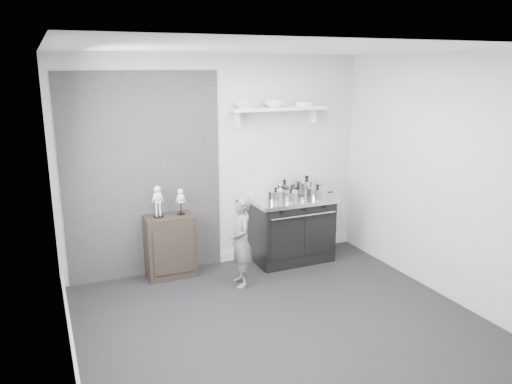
# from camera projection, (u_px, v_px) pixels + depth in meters

# --- Properties ---
(ground) EXTENTS (4.00, 4.00, 0.00)m
(ground) POSITION_uv_depth(u_px,v_px,m) (279.00, 323.00, 5.11)
(ground) COLOR black
(ground) RESTS_ON ground
(room_shell) EXTENTS (4.02, 3.62, 2.71)m
(room_shell) POSITION_uv_depth(u_px,v_px,m) (266.00, 164.00, 4.80)
(room_shell) COLOR #BBBBB8
(room_shell) RESTS_ON ground
(wall_shelf) EXTENTS (1.30, 0.26, 0.24)m
(wall_shelf) POSITION_uv_depth(u_px,v_px,m) (279.00, 109.00, 6.41)
(wall_shelf) COLOR white
(wall_shelf) RESTS_ON room_shell
(stove) EXTENTS (1.08, 0.67, 0.87)m
(stove) POSITION_uv_depth(u_px,v_px,m) (291.00, 229.00, 6.66)
(stove) COLOR black
(stove) RESTS_ON ground
(side_cabinet) EXTENTS (0.60, 0.35, 0.78)m
(side_cabinet) POSITION_uv_depth(u_px,v_px,m) (171.00, 246.00, 6.16)
(side_cabinet) COLOR black
(side_cabinet) RESTS_ON ground
(child) EXTENTS (0.31, 0.43, 1.10)m
(child) POSITION_uv_depth(u_px,v_px,m) (241.00, 241.00, 5.87)
(child) COLOR slate
(child) RESTS_ON ground
(pot_front_left) EXTENTS (0.32, 0.23, 0.19)m
(pot_front_left) POSITION_uv_depth(u_px,v_px,m) (276.00, 196.00, 6.36)
(pot_front_left) COLOR #BCBCBF
(pot_front_left) RESTS_ON stove
(pot_back_left) EXTENTS (0.36, 0.27, 0.23)m
(pot_back_left) POSITION_uv_depth(u_px,v_px,m) (284.00, 189.00, 6.64)
(pot_back_left) COLOR #BCBCBF
(pot_back_left) RESTS_ON stove
(pot_back_right) EXTENTS (0.40, 0.31, 0.26)m
(pot_back_right) POSITION_uv_depth(u_px,v_px,m) (307.00, 186.00, 6.74)
(pot_back_right) COLOR #BCBCBF
(pot_back_right) RESTS_ON stove
(pot_front_right) EXTENTS (0.37, 0.28, 0.19)m
(pot_front_right) POSITION_uv_depth(u_px,v_px,m) (317.00, 193.00, 6.51)
(pot_front_right) COLOR #BCBCBF
(pot_front_right) RESTS_ON stove
(pot_front_center) EXTENTS (0.29, 0.21, 0.17)m
(pot_front_center) POSITION_uv_depth(u_px,v_px,m) (291.00, 196.00, 6.37)
(pot_front_center) COLOR #BCBCBF
(pot_front_center) RESTS_ON stove
(skeleton_full) EXTENTS (0.13, 0.08, 0.45)m
(skeleton_full) POSITION_uv_depth(u_px,v_px,m) (158.00, 199.00, 5.96)
(skeleton_full) COLOR silver
(skeleton_full) RESTS_ON side_cabinet
(skeleton_torso) EXTENTS (0.10, 0.07, 0.37)m
(skeleton_torso) POSITION_uv_depth(u_px,v_px,m) (181.00, 200.00, 6.08)
(skeleton_torso) COLOR silver
(skeleton_torso) RESTS_ON side_cabinet
(bowl_large) EXTENTS (0.28, 0.28, 0.07)m
(bowl_large) POSITION_uv_depth(u_px,v_px,m) (245.00, 105.00, 6.20)
(bowl_large) COLOR white
(bowl_large) RESTS_ON wall_shelf
(bowl_small) EXTENTS (0.26, 0.26, 0.08)m
(bowl_small) POSITION_uv_depth(u_px,v_px,m) (274.00, 104.00, 6.36)
(bowl_small) COLOR white
(bowl_small) RESTS_ON wall_shelf
(plate_stack) EXTENTS (0.26, 0.26, 0.06)m
(plate_stack) POSITION_uv_depth(u_px,v_px,m) (304.00, 104.00, 6.53)
(plate_stack) COLOR silver
(plate_stack) RESTS_ON wall_shelf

